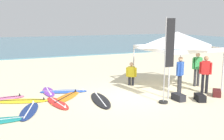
% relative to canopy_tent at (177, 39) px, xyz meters
% --- Properties ---
extents(ground_plane, '(80.00, 80.00, 0.00)m').
position_rel_canopy_tent_xyz_m(ground_plane, '(-2.56, -0.53, -2.39)').
color(ground_plane, beige).
extents(sea, '(80.00, 36.00, 0.10)m').
position_rel_canopy_tent_xyz_m(sea, '(-2.56, 31.69, -2.34)').
color(sea, teal).
rests_on(sea, ground).
extents(canopy_tent, '(3.17, 3.17, 2.75)m').
position_rel_canopy_tent_xyz_m(canopy_tent, '(0.00, 0.00, 0.00)').
color(canopy_tent, '#B7B7BC').
rests_on(canopy_tent, ground).
extents(surfboard_red, '(0.79, 2.00, 0.19)m').
position_rel_canopy_tent_xyz_m(surfboard_red, '(-5.96, -0.31, -2.35)').
color(surfboard_red, red).
rests_on(surfboard_red, ground).
extents(surfboard_blue, '(2.24, 1.25, 0.19)m').
position_rel_canopy_tent_xyz_m(surfboard_blue, '(-5.30, 1.35, -2.35)').
color(surfboard_blue, blue).
rests_on(surfboard_blue, ground).
extents(surfboard_navy, '(1.16, 2.12, 0.19)m').
position_rel_canopy_tent_xyz_m(surfboard_navy, '(-7.11, -0.80, -2.35)').
color(surfboard_navy, navy).
rests_on(surfboard_navy, ground).
extents(surfboard_yellow, '(2.34, 1.32, 0.19)m').
position_rel_canopy_tent_xyz_m(surfboard_yellow, '(-7.26, 0.59, -2.35)').
color(surfboard_yellow, yellow).
rests_on(surfboard_yellow, ground).
extents(surfboard_black, '(1.03, 2.46, 0.19)m').
position_rel_canopy_tent_xyz_m(surfboard_black, '(-4.25, -0.61, -2.35)').
color(surfboard_black, black).
rests_on(surfboard_black, ground).
extents(surfboard_purple, '(0.60, 1.84, 0.19)m').
position_rel_canopy_tent_xyz_m(surfboard_purple, '(-5.95, 1.61, -2.35)').
color(surfboard_purple, purple).
rests_on(surfboard_purple, ground).
extents(surfboard_orange, '(1.95, 2.03, 0.19)m').
position_rel_canopy_tent_xyz_m(surfboard_orange, '(-5.45, 0.35, -2.35)').
color(surfboard_orange, orange).
rests_on(surfboard_orange, ground).
extents(person_red, '(0.40, 0.43, 1.71)m').
position_rel_canopy_tent_xyz_m(person_red, '(0.52, -1.46, -1.40)').
color(person_red, black).
rests_on(person_red, ground).
extents(person_blue, '(0.48, 0.38, 1.71)m').
position_rel_canopy_tent_xyz_m(person_blue, '(-0.68, -1.18, -1.40)').
color(person_blue, '#2D2D33').
rests_on(person_blue, ground).
extents(person_green, '(0.54, 0.30, 1.71)m').
position_rel_canopy_tent_xyz_m(person_green, '(1.13, -0.26, -1.40)').
color(person_green, '#2D2D33').
rests_on(person_green, ground).
extents(person_yellow, '(0.45, 0.39, 1.20)m').
position_rel_canopy_tent_xyz_m(person_yellow, '(-1.80, 1.25, -1.73)').
color(person_yellow, black).
rests_on(person_yellow, ground).
extents(banner_flag, '(0.60, 0.36, 3.40)m').
position_rel_canopy_tent_xyz_m(banner_flag, '(-1.95, -1.94, -0.81)').
color(banner_flag, '#99999E').
rests_on(banner_flag, ground).
extents(gear_bag_near_tent, '(0.64, 0.66, 0.28)m').
position_rel_canopy_tent_xyz_m(gear_bag_near_tent, '(0.67, -2.06, -2.25)').
color(gear_bag_near_tent, '#4C1919').
rests_on(gear_bag_near_tent, ground).
extents(gear_bag_by_pole, '(0.33, 0.61, 0.28)m').
position_rel_canopy_tent_xyz_m(gear_bag_by_pole, '(-1.28, -1.90, -2.25)').
color(gear_bag_by_pole, '#232328').
rests_on(gear_bag_by_pole, ground).
extents(gear_bag_on_sand, '(0.52, 0.68, 0.28)m').
position_rel_canopy_tent_xyz_m(gear_bag_on_sand, '(-0.52, -2.32, -2.25)').
color(gear_bag_on_sand, black).
rests_on(gear_bag_on_sand, ground).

